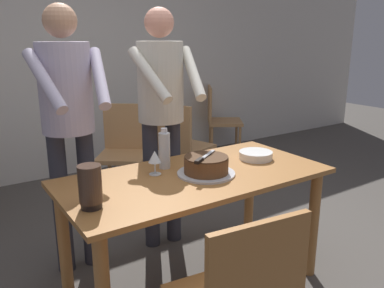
{
  "coord_description": "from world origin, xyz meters",
  "views": [
    {
      "loc": [
        -1.22,
        -1.8,
        1.53
      ],
      "look_at": [
        0.05,
        0.12,
        0.9
      ],
      "focal_mm": 36.86,
      "sensor_mm": 36.0,
      "label": 1
    }
  ],
  "objects_px": {
    "cake_on_platter": "(206,166)",
    "person_standing_beside": "(68,112)",
    "wine_glass_near": "(155,158)",
    "background_chair_0": "(219,117)",
    "plate_stack": "(256,155)",
    "background_chair_1": "(182,143)",
    "person_cutting_cake": "(161,104)",
    "cake_knife": "(202,159)",
    "hurricane_lamp": "(90,187)",
    "main_dining_table": "(196,193)",
    "water_bottle": "(164,150)",
    "background_chair_2": "(124,148)"
  },
  "relations": [
    {
      "from": "cake_on_platter",
      "to": "person_standing_beside",
      "type": "height_order",
      "value": "person_standing_beside"
    },
    {
      "from": "wine_glass_near",
      "to": "background_chair_0",
      "type": "xyz_separation_m",
      "value": [
        2.11,
        2.14,
        -0.36
      ]
    },
    {
      "from": "cake_on_platter",
      "to": "background_chair_0",
      "type": "height_order",
      "value": "background_chair_0"
    },
    {
      "from": "plate_stack",
      "to": "background_chair_1",
      "type": "distance_m",
      "value": 1.48
    },
    {
      "from": "plate_stack",
      "to": "cake_on_platter",
      "type": "bearing_deg",
      "value": -171.57
    },
    {
      "from": "person_cutting_cake",
      "to": "person_standing_beside",
      "type": "bearing_deg",
      "value": 177.34
    },
    {
      "from": "wine_glass_near",
      "to": "cake_knife",
      "type": "bearing_deg",
      "value": -47.15
    },
    {
      "from": "wine_glass_near",
      "to": "hurricane_lamp",
      "type": "relative_size",
      "value": 0.69
    },
    {
      "from": "main_dining_table",
      "to": "person_standing_beside",
      "type": "distance_m",
      "value": 0.93
    },
    {
      "from": "background_chair_1",
      "to": "cake_on_platter",
      "type": "bearing_deg",
      "value": -117.2
    },
    {
      "from": "cake_on_platter",
      "to": "background_chair_1",
      "type": "distance_m",
      "value": 1.7
    },
    {
      "from": "plate_stack",
      "to": "person_cutting_cake",
      "type": "xyz_separation_m",
      "value": [
        -0.39,
        0.56,
        0.3
      ]
    },
    {
      "from": "background_chair_0",
      "to": "water_bottle",
      "type": "bearing_deg",
      "value": -134.09
    },
    {
      "from": "plate_stack",
      "to": "background_chair_2",
      "type": "distance_m",
      "value": 1.61
    },
    {
      "from": "person_cutting_cake",
      "to": "background_chair_2",
      "type": "distance_m",
      "value": 1.17
    },
    {
      "from": "person_cutting_cake",
      "to": "background_chair_2",
      "type": "xyz_separation_m",
      "value": [
        0.14,
        1.01,
        -0.58
      ]
    },
    {
      "from": "water_bottle",
      "to": "person_standing_beside",
      "type": "bearing_deg",
      "value": 136.48
    },
    {
      "from": "water_bottle",
      "to": "background_chair_1",
      "type": "distance_m",
      "value": 1.59
    },
    {
      "from": "background_chair_0",
      "to": "background_chair_1",
      "type": "distance_m",
      "value": 1.36
    },
    {
      "from": "cake_on_platter",
      "to": "background_chair_1",
      "type": "relative_size",
      "value": 0.38
    },
    {
      "from": "main_dining_table",
      "to": "background_chair_2",
      "type": "xyz_separation_m",
      "value": [
        0.25,
        1.6,
        -0.14
      ]
    },
    {
      "from": "wine_glass_near",
      "to": "water_bottle",
      "type": "xyz_separation_m",
      "value": [
        0.11,
        0.07,
        0.01
      ]
    },
    {
      "from": "plate_stack",
      "to": "background_chair_0",
      "type": "height_order",
      "value": "background_chair_0"
    },
    {
      "from": "background_chair_0",
      "to": "cake_on_platter",
      "type": "bearing_deg",
      "value": -128.89
    },
    {
      "from": "plate_stack",
      "to": "hurricane_lamp",
      "type": "relative_size",
      "value": 1.05
    },
    {
      "from": "person_cutting_cake",
      "to": "person_standing_beside",
      "type": "xyz_separation_m",
      "value": [
        -0.64,
        0.03,
        0.0
      ]
    },
    {
      "from": "cake_on_platter",
      "to": "cake_knife",
      "type": "height_order",
      "value": "cake_knife"
    },
    {
      "from": "cake_on_platter",
      "to": "background_chair_1",
      "type": "bearing_deg",
      "value": 62.8
    },
    {
      "from": "wine_glass_near",
      "to": "background_chair_2",
      "type": "distance_m",
      "value": 1.58
    },
    {
      "from": "main_dining_table",
      "to": "person_standing_beside",
      "type": "bearing_deg",
      "value": 130.62
    },
    {
      "from": "person_cutting_cake",
      "to": "background_chair_0",
      "type": "height_order",
      "value": "person_cutting_cake"
    },
    {
      "from": "hurricane_lamp",
      "to": "person_standing_beside",
      "type": "bearing_deg",
      "value": 79.63
    },
    {
      "from": "background_chair_0",
      "to": "background_chair_2",
      "type": "relative_size",
      "value": 1.0
    },
    {
      "from": "wine_glass_near",
      "to": "background_chair_1",
      "type": "distance_m",
      "value": 1.7
    },
    {
      "from": "cake_knife",
      "to": "background_chair_0",
      "type": "xyz_separation_m",
      "value": [
        1.92,
        2.34,
        -0.37
      ]
    },
    {
      "from": "hurricane_lamp",
      "to": "background_chair_0",
      "type": "bearing_deg",
      "value": 42.76
    },
    {
      "from": "wine_glass_near",
      "to": "person_cutting_cake",
      "type": "height_order",
      "value": "person_cutting_cake"
    },
    {
      "from": "cake_knife",
      "to": "background_chair_0",
      "type": "height_order",
      "value": "background_chair_0"
    },
    {
      "from": "cake_knife",
      "to": "person_cutting_cake",
      "type": "bearing_deg",
      "value": 79.87
    },
    {
      "from": "cake_on_platter",
      "to": "wine_glass_near",
      "type": "height_order",
      "value": "wine_glass_near"
    },
    {
      "from": "wine_glass_near",
      "to": "background_chair_2",
      "type": "relative_size",
      "value": 0.16
    },
    {
      "from": "person_cutting_cake",
      "to": "cake_on_platter",
      "type": "bearing_deg",
      "value": -95.35
    },
    {
      "from": "water_bottle",
      "to": "background_chair_0",
      "type": "height_order",
      "value": "water_bottle"
    },
    {
      "from": "hurricane_lamp",
      "to": "wine_glass_near",
      "type": "bearing_deg",
      "value": 27.58
    },
    {
      "from": "main_dining_table",
      "to": "background_chair_1",
      "type": "relative_size",
      "value": 1.74
    },
    {
      "from": "background_chair_0",
      "to": "plate_stack",
      "type": "bearing_deg",
      "value": -122.21
    },
    {
      "from": "main_dining_table",
      "to": "background_chair_0",
      "type": "height_order",
      "value": "background_chair_0"
    },
    {
      "from": "water_bottle",
      "to": "background_chair_2",
      "type": "height_order",
      "value": "water_bottle"
    },
    {
      "from": "person_standing_beside",
      "to": "background_chair_2",
      "type": "relative_size",
      "value": 1.91
    },
    {
      "from": "cake_on_platter",
      "to": "hurricane_lamp",
      "type": "relative_size",
      "value": 1.62
    }
  ]
}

